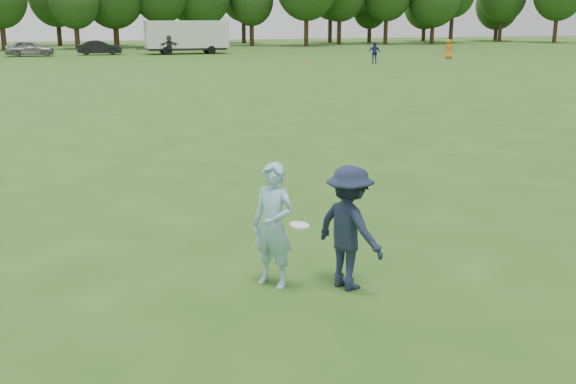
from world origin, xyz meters
name	(u,v)px	position (x,y,z in m)	size (l,w,h in m)	color
ground	(336,277)	(0.00, 0.00, 0.00)	(200.00, 200.00, 0.00)	#275016
thrower	(273,225)	(-0.93, 0.03, 0.87)	(0.63, 0.41, 1.73)	#85BBCD
defender	(349,228)	(0.02, -0.37, 0.86)	(1.11, 0.64, 1.72)	#1A2339
player_far_b	(374,53)	(20.06, 41.01, 0.83)	(0.97, 0.40, 1.65)	navy
player_far_c	(449,49)	(28.71, 44.11, 0.85)	(0.83, 0.54, 1.69)	orange
player_far_d	(169,45)	(6.48, 58.14, 0.93)	(1.72, 0.55, 1.85)	#292929
car_e	(30,48)	(-6.19, 59.73, 0.73)	(1.73, 4.30, 1.47)	gray
car_f	(100,48)	(0.10, 60.33, 0.69)	(1.45, 4.16, 1.37)	black
field_cone	(309,62)	(15.09, 42.51, 0.15)	(0.28, 0.28, 0.30)	#E65F0C
disc_in_play	(299,225)	(-0.66, -0.26, 0.93)	(0.33, 0.33, 0.06)	white
cargo_trailer	(187,36)	(8.42, 59.42, 1.78)	(9.00, 2.75, 3.20)	silver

